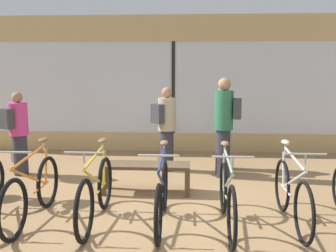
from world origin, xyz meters
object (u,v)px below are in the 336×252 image
Objects in this scene: bicycle_right at (292,194)px; customer_near_rack at (224,124)px; bicycle_left at (33,192)px; display_bench at (146,169)px; bicycle_center_right at (227,197)px; bicycle_center at (162,195)px; customer_by_window at (18,131)px; customer_near_bench at (223,125)px; bicycle_center_left at (96,193)px; customer_mid_floor at (166,126)px.

customer_near_rack reaches higher than bicycle_right.
bicycle_left is 1.30× the size of display_bench.
bicycle_right is (0.83, 0.14, 0.01)m from bicycle_center_right.
display_bench is (-0.34, 1.23, -0.00)m from bicycle_center.
display_bench is (-1.99, 1.14, -0.02)m from bicycle_right.
display_bench is at bearing 132.35° from bicycle_center_right.
customer_near_rack is 1.17× the size of customer_by_window.
bicycle_center is at bearing -36.61° from customer_by_window.
bicycle_center is 2.95m from customer_near_bench.
bicycle_center_left is at bearing 178.56° from bicycle_center.
bicycle_right is (2.50, 0.07, 0.00)m from bicycle_center_left.
bicycle_left is 3.04m from customer_mid_floor.
customer_near_bench is at bearing 55.82° from bicycle_center_left.
customer_near_bench is at bearing 88.24° from customer_near_rack.
customer_near_bench is at bearing 8.92° from customer_mid_floor.
customer_near_rack reaches higher than bicycle_center.
bicycle_right is at bearing 1.42° from bicycle_left.
customer_by_window is at bearing -170.51° from customer_near_bench.
bicycle_center_left is 2.69m from customer_mid_floor.
display_bench is 0.86× the size of customer_mid_floor.
bicycle_center_left is 1.31m from display_bench.
customer_mid_floor is 0.98× the size of customer_near_bench.
display_bench is (-1.16, 1.27, -0.01)m from bicycle_center_right.
bicycle_center_left is 1.67m from bicycle_center_right.
bicycle_right reaches higher than bicycle_center_right.
bicycle_center_right is (0.82, -0.04, 0.01)m from bicycle_center.
customer_near_bench reaches higher than bicycle_right.
customer_near_rack is at bearing 35.90° from display_bench.
bicycle_center_right is 0.84m from bicycle_right.
bicycle_right is at bearing -54.59° from customer_mid_floor.
customer_mid_floor is at bearing 92.43° from bicycle_center.
customer_near_bench is at bearing 103.95° from bicycle_right.
customer_by_window is (-4.47, 2.00, 0.43)m from bicycle_right.
bicycle_left is 1.10× the size of customer_near_bench.
bicycle_right is 4.92m from customer_by_window.
bicycle_center_right is at bearing -94.01° from customer_near_rack.
customer_by_window is 0.94× the size of customer_near_bench.
customer_near_rack is 0.56m from customer_near_bench.
bicycle_center_right is (1.67, -0.06, -0.00)m from bicycle_center_left.
bicycle_right is 0.96× the size of customer_near_rack.
customer_by_window is 2.76m from customer_mid_floor.
customer_near_bench reaches higher than customer_mid_floor.
bicycle_center_right is at bearing -47.65° from display_bench.
bicycle_center is 1.65m from bicycle_right.
bicycle_center is at bearing -114.00° from customer_near_rack.
customer_near_rack is (2.66, 2.17, 0.58)m from bicycle_left.
bicycle_center_left is 1.08× the size of customer_near_bench.
display_bench is 1.44m from customer_mid_floor.
customer_near_rack is (1.83, 2.17, 0.58)m from bicycle_center_left.
bicycle_left is 2.42m from customer_by_window.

